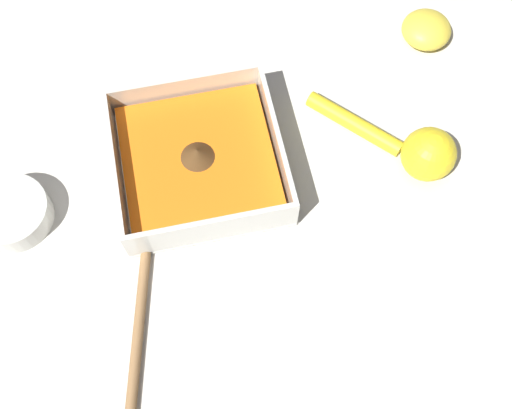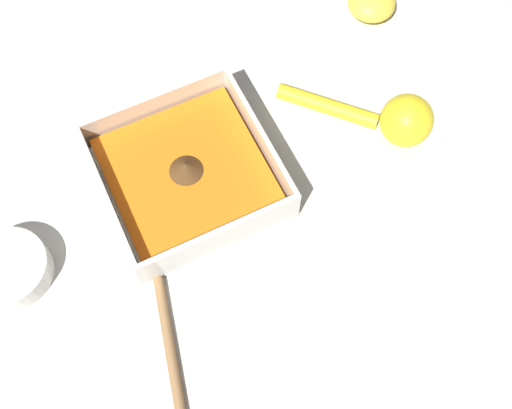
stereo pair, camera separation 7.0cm
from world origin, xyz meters
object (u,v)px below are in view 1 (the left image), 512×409
(spice_bowl, at_px, (12,214))
(wooden_spoon, at_px, (135,366))
(lemon_half, at_px, (426,30))
(lemon_squeezer, at_px, (416,149))
(square_dish, at_px, (199,162))

(spice_bowl, bearing_deg, wooden_spoon, 120.03)
(spice_bowl, xyz_separation_m, lemon_half, (-0.57, -0.16, 0.00))
(lemon_squeezer, relative_size, lemon_half, 2.42)
(square_dish, xyz_separation_m, spice_bowl, (0.23, 0.02, -0.00))
(spice_bowl, relative_size, lemon_half, 1.36)
(spice_bowl, bearing_deg, square_dish, -174.88)
(lemon_squeezer, distance_m, wooden_spoon, 0.42)
(spice_bowl, distance_m, wooden_spoon, 0.24)
(lemon_half, bearing_deg, spice_bowl, 15.55)
(spice_bowl, relative_size, wooden_spoon, 0.39)
(square_dish, relative_size, lemon_half, 2.98)
(square_dish, bearing_deg, spice_bowl, 5.12)
(square_dish, xyz_separation_m, wooden_spoon, (0.11, 0.23, -0.01))
(square_dish, relative_size, lemon_squeezer, 1.23)
(square_dish, bearing_deg, lemon_squeezer, 170.46)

